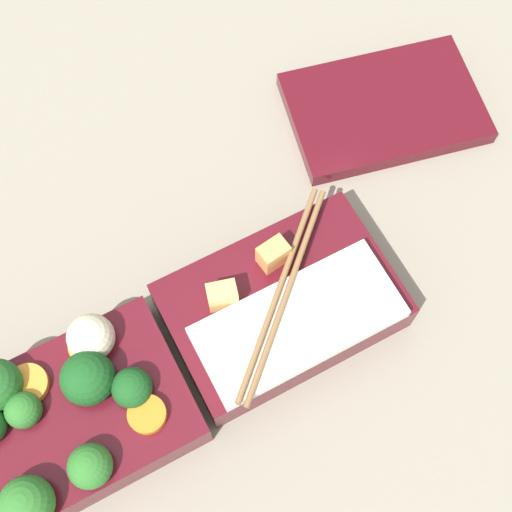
{
  "coord_description": "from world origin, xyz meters",
  "views": [
    {
      "loc": [
        -0.02,
        -0.15,
        0.59
      ],
      "look_at": [
        0.09,
        0.06,
        0.04
      ],
      "focal_mm": 50.0,
      "sensor_mm": 36.0,
      "label": 1
    }
  ],
  "objects": [
    {
      "name": "ground_plane",
      "position": [
        0.0,
        0.0,
        0.0
      ],
      "size": [
        3.0,
        3.0,
        0.0
      ],
      "primitive_type": "plane",
      "color": "gray"
    },
    {
      "name": "bento_tray_rice",
      "position": [
        0.09,
        0.01,
        0.02
      ],
      "size": [
        0.19,
        0.14,
        0.06
      ],
      "color": "#510F19",
      "rests_on": "ground_plane"
    },
    {
      "name": "bento_tray_vegetable",
      "position": [
        -0.1,
        0.01,
        0.03
      ],
      "size": [
        0.19,
        0.13,
        0.07
      ],
      "color": "#510F19",
      "rests_on": "ground_plane"
    },
    {
      "name": "bento_lid",
      "position": [
        0.28,
        0.15,
        0.01
      ],
      "size": [
        0.21,
        0.16,
        0.02
      ],
      "primitive_type": "cube",
      "rotation": [
        0.0,
        0.0,
        -0.22
      ],
      "color": "#510F19",
      "rests_on": "ground_plane"
    }
  ]
}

